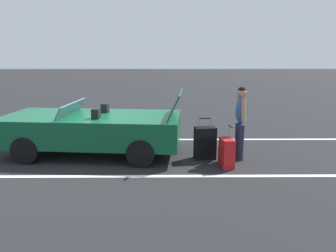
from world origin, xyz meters
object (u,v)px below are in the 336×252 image
Objects in this scene: convertible_car at (85,129)px; suitcase_large_black at (205,143)px; suitcase_medium_bright at (227,153)px; traveler_person at (240,119)px.

convertible_car reaches higher than suitcase_large_black.
convertible_car is at bearing -25.04° from suitcase_medium_bright.
convertible_car is 2.86m from suitcase_large_black.
traveler_person reaches higher than convertible_car.
convertible_car is 3.64m from traveler_person.
convertible_car is 2.61× the size of traveler_person.
traveler_person reaches higher than suitcase_large_black.
suitcase_large_black is 0.68m from suitcase_medium_bright.
traveler_person is (-0.78, 0.01, 0.56)m from suitcase_large_black.
traveler_person is at bearing 178.20° from convertible_car.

